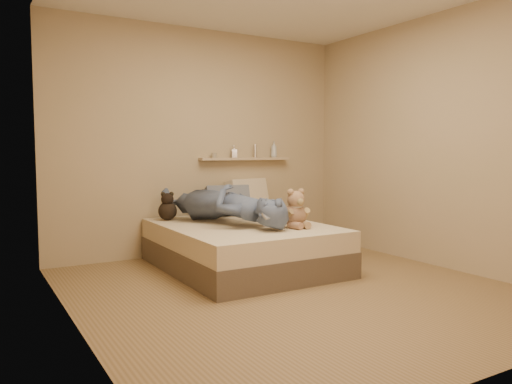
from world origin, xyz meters
TOP-DOWN VIEW (x-y plane):
  - room at (0.00, 0.00)m, footprint 3.80×3.80m
  - bed at (0.00, 0.93)m, footprint 1.50×1.90m
  - game_console at (-0.01, 0.36)m, footprint 0.19×0.10m
  - teddy_bear at (0.34, 0.48)m, footprint 0.32×0.30m
  - dark_plush at (-0.55, 1.60)m, footprint 0.20×0.20m
  - pillow_cream at (0.53, 1.76)m, footprint 0.59×0.37m
  - pillow_grey at (0.19, 1.62)m, footprint 0.54×0.35m
  - person at (-0.13, 1.11)m, footprint 0.99×1.80m
  - wall_shelf at (0.55, 1.84)m, footprint 1.20×0.12m
  - shelf_bottles at (0.70, 1.84)m, footprint 0.92×0.11m

SIDE VIEW (x-z plane):
  - bed at x=0.00m, z-range 0.00..0.45m
  - dark_plush at x=-0.55m, z-range 0.43..0.74m
  - game_console at x=-0.01m, z-range 0.58..0.64m
  - teddy_bear at x=0.34m, z-range 0.42..0.80m
  - pillow_grey at x=0.19m, z-range 0.44..0.80m
  - pillow_cream at x=0.53m, z-range 0.44..0.86m
  - person at x=-0.13m, z-range 0.45..0.86m
  - wall_shelf at x=0.55m, z-range 1.09..1.11m
  - shelf_bottles at x=0.70m, z-range 1.10..1.30m
  - room at x=0.00m, z-range -0.60..3.20m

